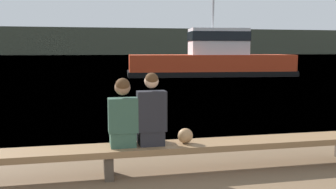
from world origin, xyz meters
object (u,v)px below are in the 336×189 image
shopping_bag (185,136)px  tugboat_red (212,61)px  person_right (151,115)px  person_left (123,117)px  bench_main (108,152)px

shopping_bag → tugboat_red: 20.22m
person_right → tugboat_red: tugboat_red is taller
shopping_bag → tugboat_red: size_ratio=0.02×
person_left → person_right: bearing=-0.1°
bench_main → tugboat_red: 20.63m
bench_main → person_right: bearing=1.0°
person_left → person_right: (0.40, -0.00, 0.02)m
bench_main → tugboat_red: tugboat_red is taller
person_left → shopping_bag: 0.95m
bench_main → person_left: 0.54m
shopping_bag → person_left: bearing=179.3°
bench_main → person_right: person_right is taller
person_right → tugboat_red: size_ratio=0.09×
shopping_bag → tugboat_red: bearing=70.1°
person_left → bench_main: bearing=-176.9°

